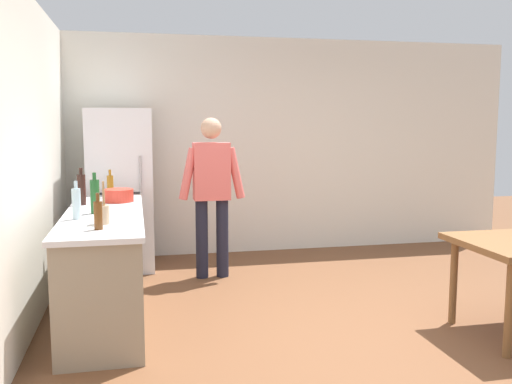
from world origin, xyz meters
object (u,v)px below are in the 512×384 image
Objects in this scene: cooking_pot at (119,195)px; bottle_wine_dark at (81,189)px; person at (212,187)px; bottle_beer_brown at (98,215)px; utensil_jar at (102,214)px; bottle_water_clear at (76,203)px; bottle_wine_green at (95,196)px; bottle_oil_amber at (110,186)px; refrigerator at (121,190)px.

cooking_pot is 1.18× the size of bottle_wine_dark.
bottle_beer_brown is at bearing -120.34° from person.
utensil_jar reaches higher than bottle_water_clear.
cooking_pot is 1.18× the size of bottle_wine_green.
bottle_wine_green is (0.12, 0.27, 0.02)m from bottle_water_clear.
bottle_beer_brown is (-0.01, -1.74, -0.01)m from bottle_oil_amber.
bottle_oil_amber is 0.82× the size of bottle_wine_dark.
bottle_beer_brown is at bearing -79.95° from bottle_wine_dark.
cooking_pot is 1.40m from bottle_beer_brown.
bottle_beer_brown is (0.07, -0.74, -0.04)m from bottle_wine_green.
bottle_water_clear is at bearing -99.09° from bottle_oil_amber.
bottle_water_clear is at bearing 112.12° from bottle_beer_brown.
person is at bearing 46.79° from bottle_water_clear.
person is at bearing 22.76° from bottle_wine_dark.
person is at bearing 22.32° from cooking_pot.
refrigerator is at bearing 90.31° from cooking_pot.
bottle_oil_amber is at bearing 85.37° from bottle_wine_green.
person reaches higher than bottle_wine_green.
cooking_pot is at bearing 75.64° from bottle_wine_green.
bottle_wine_green is (-0.17, -0.66, 0.09)m from cooking_pot.
bottle_water_clear is 0.51m from bottle_beer_brown.
bottle_beer_brown is at bearing -67.88° from bottle_water_clear.
cooking_pot is at bearing 72.57° from bottle_water_clear.
utensil_jar is at bearing -51.90° from bottle_water_clear.
bottle_oil_amber reaches higher than bottle_beer_brown.
refrigerator reaches higher than bottle_oil_amber.
refrigerator is 5.62× the size of utensil_jar.
bottle_wine_dark is (-0.23, 1.04, 0.07)m from utensil_jar.
bottle_water_clear is 0.29m from bottle_wine_green.
bottle_beer_brown is at bearing -84.62° from bottle_wine_green.
refrigerator reaches higher than bottle_wine_dark.
refrigerator is 1.90m from bottle_water_clear.
cooking_pot is 0.69m from bottle_wine_green.
refrigerator reaches higher than utensil_jar.
refrigerator is 0.94m from cooking_pot.
utensil_jar is at bearing -123.28° from person.
bottle_beer_brown is (-0.10, -2.34, 0.11)m from refrigerator.
person is at bearing 2.55° from bottle_oil_amber.
cooking_pot is 0.36m from bottle_oil_amber.
utensil_jar is 0.94× the size of bottle_wine_dark.
bottle_wine_green is (-0.08, -1.00, 0.03)m from bottle_oil_amber.
bottle_beer_brown is (-1.05, -1.79, 0.03)m from person.
refrigerator is at bearing 84.14° from bottle_wine_green.
bottle_beer_brown is 1.27m from bottle_wine_dark.
bottle_oil_amber is 1.01m from bottle_wine_green.
bottle_water_clear is 1.15× the size of bottle_beer_brown.
bottle_wine_green is (-1.11, -1.05, 0.07)m from person.
bottle_beer_brown is 0.76× the size of bottle_wine_dark.
person is 5.00× the size of bottle_wine_dark.
refrigerator is 2.34m from bottle_beer_brown.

